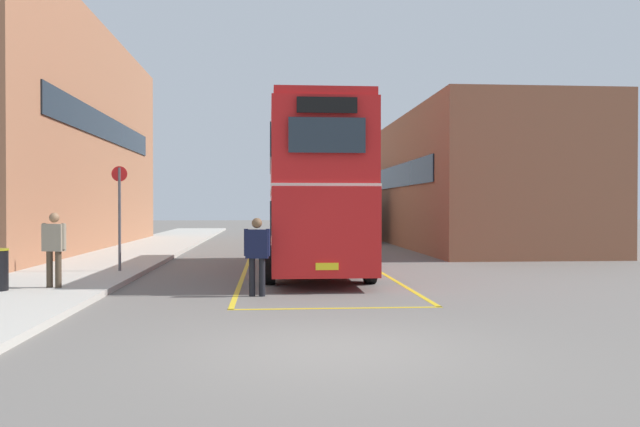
# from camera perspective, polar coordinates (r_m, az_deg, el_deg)

# --- Properties ---
(ground_plane) EXTENTS (135.60, 135.60, 0.00)m
(ground_plane) POSITION_cam_1_polar(r_m,az_deg,el_deg) (23.47, -2.33, -4.22)
(ground_plane) COLOR #66605B
(sidewalk_left) EXTENTS (4.00, 57.60, 0.14)m
(sidewalk_left) POSITION_cam_1_polar(r_m,az_deg,el_deg) (26.44, -16.79, -3.55)
(sidewalk_left) COLOR #B2ADA3
(sidewalk_left) RESTS_ON ground
(brick_building_left) EXTENTS (5.36, 22.56, 9.94)m
(brick_building_left) POSITION_cam_1_polar(r_m,az_deg,el_deg) (31.35, -22.97, 6.05)
(brick_building_left) COLOR #9E6647
(brick_building_left) RESTS_ON ground
(depot_building_right) EXTENTS (7.05, 17.43, 6.34)m
(depot_building_right) POSITION_cam_1_polar(r_m,az_deg,el_deg) (32.74, 13.06, 2.70)
(depot_building_right) COLOR brown
(depot_building_right) RESTS_ON ground
(double_decker_bus) EXTENTS (2.86, 10.47, 4.75)m
(double_decker_bus) POSITION_cam_1_polar(r_m,az_deg,el_deg) (19.75, -0.73, 2.16)
(double_decker_bus) COLOR black
(double_decker_bus) RESTS_ON ground
(single_deck_bus) EXTENTS (3.68, 8.86, 3.02)m
(single_deck_bus) POSITION_cam_1_polar(r_m,az_deg,el_deg) (37.56, 1.06, 0.11)
(single_deck_bus) COLOR black
(single_deck_bus) RESTS_ON ground
(pedestrian_boarding) EXTENTS (0.58, 0.27, 1.74)m
(pedestrian_boarding) POSITION_cam_1_polar(r_m,az_deg,el_deg) (14.34, -5.59, -3.29)
(pedestrian_boarding) COLOR black
(pedestrian_boarding) RESTS_ON ground
(pedestrian_waiting_near) EXTENTS (0.56, 0.33, 1.71)m
(pedestrian_waiting_near) POSITION_cam_1_polar(r_m,az_deg,el_deg) (15.89, -22.46, -2.52)
(pedestrian_waiting_near) COLOR #473828
(pedestrian_waiting_near) RESTS_ON sidewalk_left
(bus_stop_sign) EXTENTS (0.44, 0.08, 3.00)m
(bus_stop_sign) POSITION_cam_1_polar(r_m,az_deg,el_deg) (19.35, -17.30, 0.42)
(bus_stop_sign) COLOR #4C4C51
(bus_stop_sign) RESTS_ON sidewalk_left
(bay_marking_yellow) EXTENTS (4.23, 12.45, 0.01)m
(bay_marking_yellow) POSITION_cam_1_polar(r_m,az_deg,el_deg) (17.92, -0.31, -5.72)
(bay_marking_yellow) COLOR gold
(bay_marking_yellow) RESTS_ON ground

